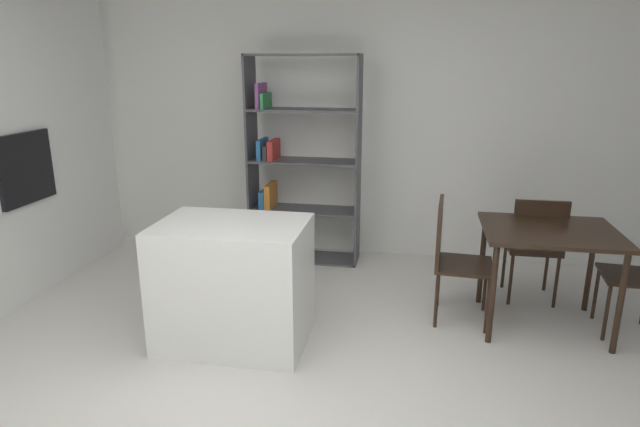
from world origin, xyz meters
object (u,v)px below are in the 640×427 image
Objects in this scene: dining_chair_island_side at (451,251)px; open_bookshelf at (297,160)px; built_in_oven at (26,168)px; dining_chair_far at (536,241)px; dining_table at (549,241)px; kitchen_island at (234,283)px.

open_bookshelf is at bearing 56.96° from dining_chair_island_side.
open_bookshelf is (2.02, 1.29, -0.10)m from built_in_oven.
dining_chair_island_side reaches higher than dining_chair_far.
dining_chair_far is at bearing 89.90° from dining_table.
built_in_oven is at bearing 7.67° from dining_chair_far.
open_bookshelf is at bearing 87.50° from kitchen_island.
dining_table is 0.45m from dining_chair_far.
built_in_oven reaches higher than dining_table.
dining_chair_far is 0.96× the size of dining_chair_island_side.
dining_chair_island_side is (1.55, 0.65, 0.12)m from kitchen_island.
open_bookshelf is at bearing 32.51° from built_in_oven.
dining_chair_far is (4.21, 0.60, -0.59)m from built_in_oven.
dining_table is 0.72m from dining_chair_island_side.
built_in_oven is at bearing -177.68° from dining_table.
kitchen_island reaches higher than dining_table.
dining_chair_far is 0.83m from dining_chair_island_side.
open_bookshelf is 2.14× the size of dining_chair_island_side.
dining_chair_far is (0.00, 0.43, -0.14)m from dining_table.
dining_chair_far reaches higher than kitchen_island.
kitchen_island is at bearing 24.84° from dining_chair_far.
dining_chair_island_side is (-0.71, 0.01, -0.13)m from dining_table.
open_bookshelf reaches higher than built_in_oven.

